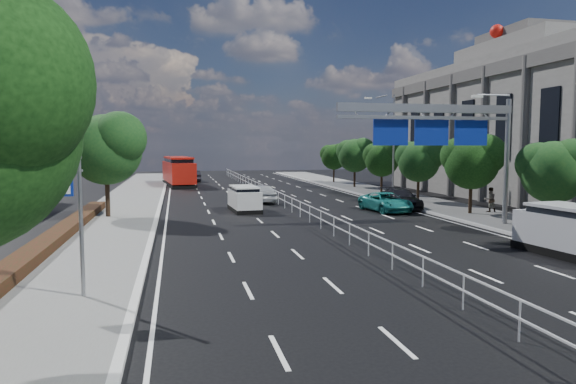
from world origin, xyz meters
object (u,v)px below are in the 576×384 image
object	(u,v)px
overhead_gantry	(445,127)
near_car_dark	(194,176)
white_minivan	(244,199)
near_car_silver	(261,193)
parked_car_dark	(400,199)
toilet_sign	(64,202)
red_bus	(178,171)
parked_car_teal	(386,202)
pedestrian_a	(545,209)
pedestrian_b	(490,200)

from	to	relation	value
overhead_gantry	near_car_dark	xyz separation A→B (m)	(-12.26, 41.29, -4.90)
white_minivan	overhead_gantry	bearing A→B (deg)	-48.02
near_car_silver	parked_car_dark	bearing A→B (deg)	141.63
toilet_sign	near_car_silver	xyz separation A→B (m)	(9.95, 25.21, -2.19)
red_bus	parked_car_dark	xyz separation A→B (m)	(15.80, -25.92, -1.02)
near_car_silver	parked_car_teal	size ratio (longest dim) A/B	0.93
toilet_sign	red_bus	world-z (taller)	toilet_sign
overhead_gantry	pedestrian_a	bearing A→B (deg)	-9.60
parked_car_teal	overhead_gantry	bearing A→B (deg)	-95.02
toilet_sign	near_car_dark	world-z (taller)	toilet_sign
overhead_gantry	near_car_dark	size ratio (longest dim) A/B	2.38
parked_car_dark	pedestrian_a	size ratio (longest dim) A/B	2.70
pedestrian_b	near_car_silver	bearing A→B (deg)	-29.16
toilet_sign	white_minivan	bearing A→B (deg)	68.39
parked_car_dark	pedestrian_b	distance (m)	6.20
parked_car_dark	toilet_sign	bearing A→B (deg)	-131.80
toilet_sign	near_car_dark	size ratio (longest dim) A/B	1.01
pedestrian_a	pedestrian_b	distance (m)	5.76
parked_car_dark	pedestrian_a	xyz separation A→B (m)	(4.20, -9.92, 0.34)
near_car_silver	toilet_sign	bearing A→B (deg)	63.84
overhead_gantry	near_car_dark	world-z (taller)	overhead_gantry
pedestrian_a	red_bus	bearing A→B (deg)	-102.47
overhead_gantry	white_minivan	world-z (taller)	overhead_gantry
overhead_gantry	near_car_silver	xyz separation A→B (m)	(-7.74, 15.16, -4.85)
pedestrian_b	red_bus	bearing A→B (deg)	-48.25
near_car_dark	white_minivan	bearing A→B (deg)	91.33
toilet_sign	pedestrian_a	world-z (taller)	toilet_sign
toilet_sign	red_bus	size ratio (longest dim) A/B	0.38
near_car_dark	near_car_silver	bearing A→B (deg)	96.77
red_bus	parked_car_teal	distance (m)	30.78
red_bus	near_car_dark	bearing A→B (deg)	66.39
parked_car_dark	pedestrian_a	world-z (taller)	pedestrian_a
parked_car_teal	white_minivan	bearing A→B (deg)	160.25
overhead_gantry	parked_car_dark	xyz separation A→B (m)	(1.56, 8.95, -4.89)
red_bus	near_car_silver	world-z (taller)	red_bus
parked_car_teal	pedestrian_a	bearing A→B (deg)	-61.44
white_minivan	pedestrian_a	distance (m)	18.94
toilet_sign	red_bus	distance (m)	45.07
toilet_sign	parked_car_dark	distance (m)	27.14
toilet_sign	pedestrian_b	distance (m)	28.14
toilet_sign	near_car_silver	size ratio (longest dim) A/B	0.97
white_minivan	red_bus	bearing A→B (deg)	96.62
toilet_sign	pedestrian_b	xyz separation A→B (m)	(23.83, 14.83, -1.98)
near_car_silver	pedestrian_b	bearing A→B (deg)	138.58
near_car_silver	near_car_dark	xyz separation A→B (m)	(-4.52, 26.13, -0.05)
white_minivan	near_car_dark	size ratio (longest dim) A/B	0.97
red_bus	parked_car_teal	xyz separation A→B (m)	(14.04, -27.37, -1.07)
overhead_gantry	pedestrian_a	distance (m)	7.40
white_minivan	near_car_silver	size ratio (longest dim) A/B	0.94
near_car_silver	pedestrian_a	distance (m)	21.04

